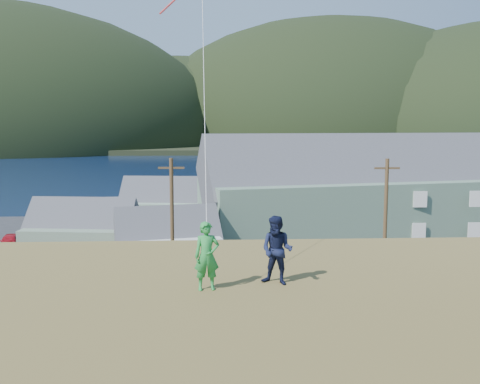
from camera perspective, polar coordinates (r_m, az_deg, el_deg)
The scene contains 14 objects.
ground at distance 33.27m, azimuth -3.34°, elevation -12.72°, with size 900.00×900.00×0.00m, color #0A1638.
grass_strip at distance 31.38m, azimuth -3.37°, elevation -13.87°, with size 110.00×8.00×0.10m, color #4C3D19.
waterfront_lot at distance 49.59m, azimuth -3.19°, elevation -5.98°, with size 72.00×36.00×0.12m, color #28282B.
wharf at distance 72.39m, azimuth -7.86°, elevation -1.56°, with size 26.00×14.00×0.90m, color gray.
far_shore at distance 361.45m, azimuth -2.95°, elevation 5.47°, with size 900.00×320.00×2.00m, color black.
far_hills at distance 312.81m, azimuth 3.60°, elevation 5.40°, with size 760.00×265.00×143.00m.
lodge at distance 53.35m, azimuth 15.64°, elevation -0.04°, with size 37.41×17.20×12.71m.
shed_palegreen_near at distance 46.08m, azimuth -16.54°, elevation -4.26°, with size 9.49×6.60×6.43m.
shed_white at distance 41.01m, azimuth -7.68°, elevation -5.45°, with size 8.76×6.74×6.25m.
shed_palegreen_far at distance 57.39m, azimuth -7.37°, elevation -1.52°, with size 11.17×7.14×7.12m.
utility_poles at distance 33.64m, azimuth -8.74°, elevation -4.34°, with size 30.18×0.24×9.18m.
parked_cars at distance 54.47m, azimuth -13.17°, elevation -4.14°, with size 23.77×12.13×1.55m.
kite_flyer_green at distance 13.37m, azimuth -3.56°, elevation -6.84°, with size 0.63×0.41×1.72m, color #268D3B.
kite_flyer_navy at distance 13.84m, azimuth 3.97°, elevation -6.22°, with size 0.87×0.67×1.78m, color #141937.
Camera 1 is at (0.31, -31.30, 11.28)m, focal length 40.00 mm.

